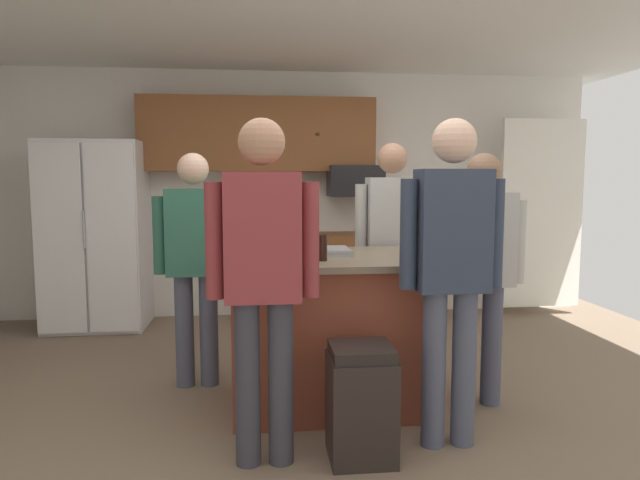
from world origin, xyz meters
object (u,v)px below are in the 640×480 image
(microwave_over_range, at_px, (355,181))
(glass_stout_tall, at_px, (258,246))
(refrigerator, at_px, (96,235))
(kitchen_island, at_px, (325,329))
(trash_bin, at_px, (361,403))
(person_elder_center, at_px, (481,263))
(person_guest_by_door, at_px, (391,239))
(person_guest_left, at_px, (263,267))
(serving_tray, at_px, (315,251))
(person_guest_right, at_px, (195,254))
(glass_short_whisky, at_px, (322,248))
(glass_dark_ale, at_px, (406,246))
(person_host_foreground, at_px, (451,259))

(microwave_over_range, distance_m, glass_stout_tall, 2.58)
(refrigerator, bearing_deg, kitchen_island, -47.32)
(trash_bin, bearing_deg, microwave_over_range, 81.00)
(microwave_over_range, xyz_separation_m, person_elder_center, (0.41, -2.43, -0.51))
(person_elder_center, height_order, glass_stout_tall, person_elder_center)
(person_guest_by_door, xyz_separation_m, trash_bin, (-0.49, -1.44, -0.71))
(refrigerator, distance_m, person_guest_by_door, 3.01)
(person_guest_left, bearing_deg, serving_tray, 5.13)
(kitchen_island, bearing_deg, person_guest_left, -117.83)
(kitchen_island, relative_size, serving_tray, 2.98)
(person_guest_right, distance_m, glass_stout_tall, 0.65)
(glass_stout_tall, xyz_separation_m, trash_bin, (0.53, -0.73, -0.75))
(refrigerator, bearing_deg, serving_tray, -47.21)
(person_guest_by_door, distance_m, person_guest_left, 1.76)
(microwave_over_range, height_order, trash_bin, microwave_over_range)
(refrigerator, height_order, person_guest_by_door, refrigerator)
(kitchen_island, distance_m, serving_tray, 0.51)
(person_guest_right, xyz_separation_m, person_guest_left, (0.46, -1.19, 0.08))
(microwave_over_range, relative_size, person_elder_center, 0.34)
(kitchen_island, distance_m, person_guest_left, 1.02)
(person_guest_right, xyz_separation_m, glass_stout_tall, (0.44, -0.46, 0.10))
(microwave_over_range, xyz_separation_m, glass_stout_tall, (-1.02, -2.34, -0.40))
(refrigerator, xyz_separation_m, trash_bin, (2.11, -2.95, -0.62))
(person_elder_center, bearing_deg, person_guest_left, 32.06)
(serving_tray, bearing_deg, trash_bin, -79.37)
(glass_stout_tall, bearing_deg, person_guest_left, -88.17)
(kitchen_island, bearing_deg, person_elder_center, -7.71)
(person_elder_center, distance_m, glass_short_whisky, 1.05)
(glass_dark_ale, bearing_deg, glass_stout_tall, 175.50)
(person_guest_left, distance_m, trash_bin, 0.89)
(glass_stout_tall, bearing_deg, serving_tray, 16.56)
(refrigerator, relative_size, person_guest_by_door, 1.05)
(kitchen_island, xyz_separation_m, trash_bin, (0.10, -0.77, -0.19))
(glass_dark_ale, xyz_separation_m, serving_tray, (-0.56, 0.18, -0.05))
(kitchen_island, height_order, person_elder_center, person_elder_center)
(glass_short_whisky, xyz_separation_m, glass_dark_ale, (0.55, 0.10, -0.01))
(person_guest_right, bearing_deg, kitchen_island, -0.00)
(glass_stout_tall, xyz_separation_m, serving_tray, (0.37, 0.11, -0.05))
(person_guest_by_door, bearing_deg, person_guest_right, -38.81)
(refrigerator, relative_size, glass_dark_ale, 13.08)
(refrigerator, bearing_deg, person_guest_left, -61.41)
(person_elder_center, bearing_deg, refrigerator, -29.92)
(refrigerator, bearing_deg, person_elder_center, -37.62)
(refrigerator, height_order, serving_tray, refrigerator)
(person_elder_center, relative_size, person_guest_by_door, 0.94)
(trash_bin, bearing_deg, glass_short_whisky, 104.87)
(person_guest_left, bearing_deg, person_guest_by_door, -6.89)
(microwave_over_range, bearing_deg, person_guest_left, -107.93)
(glass_stout_tall, xyz_separation_m, glass_short_whisky, (0.38, -0.18, 0.00))
(person_host_foreground, relative_size, glass_short_whisky, 11.33)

